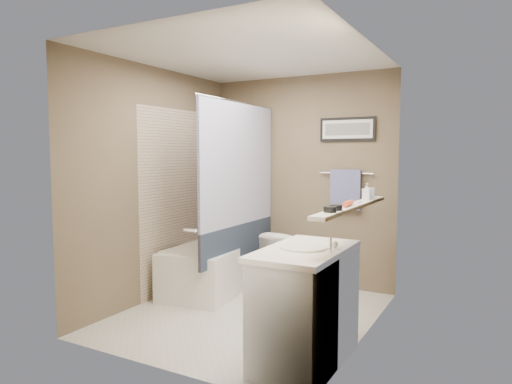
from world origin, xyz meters
The scene contains 33 objects.
ground centered at (0.00, 0.00, 0.00)m, with size 2.50×2.50×0.00m, color beige.
ceiling centered at (0.00, 0.00, 2.38)m, with size 2.20×2.50×0.04m, color silver.
wall_back centered at (0.00, 1.23, 1.20)m, with size 2.20×0.04×2.40m, color brown.
wall_front centered at (0.00, -1.23, 1.20)m, with size 2.20×0.04×2.40m, color brown.
wall_left centered at (-1.08, 0.00, 1.20)m, with size 0.04×2.50×2.40m, color brown.
wall_right centered at (1.08, 0.00, 1.20)m, with size 0.04×2.50×2.40m, color brown.
tile_surround centered at (-1.09, 0.50, 1.00)m, with size 0.02×1.55×2.00m, color #C2AC93.
curtain_rod centered at (-0.40, 0.50, 2.05)m, with size 0.02×0.02×1.55m, color silver.
curtain_upper centered at (-0.40, 0.50, 1.40)m, with size 0.03×1.45×1.28m, color silver.
curtain_lower centered at (-0.40, 0.50, 0.58)m, with size 0.03×1.45×0.36m, color #253045.
mirror centered at (1.09, -0.15, 1.62)m, with size 0.02×1.60×1.00m, color silver.
shelf centered at (1.04, -0.15, 1.10)m, with size 0.12×1.60×0.03m, color silver.
towel_bar centered at (0.55, 1.22, 1.30)m, with size 0.02×0.02×0.60m, color silver.
towel centered at (0.55, 1.20, 1.12)m, with size 0.34×0.05×0.44m, color #8990C8.
art_frame centered at (0.55, 1.23, 1.78)m, with size 0.62×0.03×0.26m, color black.
art_mat centered at (0.55, 1.22, 1.78)m, with size 0.56×0.00×0.20m, color white.
art_image centered at (0.55, 1.22, 1.78)m, with size 0.50×0.00×0.13m, color #595959.
door centered at (0.55, -1.24, 1.00)m, with size 0.80×0.02×2.00m, color silver.
door_handle centered at (0.22, -1.19, 1.00)m, with size 0.02×0.02×0.10m, color silver.
bathtub centered at (-0.75, 0.59, 0.25)m, with size 0.70×1.50×0.50m, color white.
tub_rim centered at (-0.75, 0.59, 0.50)m, with size 0.56×1.36×0.02m, color white.
toilet centered at (0.04, 0.86, 0.34)m, with size 0.38×0.66×0.67m, color white.
vanity centered at (0.85, -0.66, 0.40)m, with size 0.50×0.90×0.80m, color white.
countertop centered at (0.84, -0.66, 0.82)m, with size 0.54×0.96×0.04m, color white.
sink_basin centered at (0.83, -0.66, 0.85)m, with size 0.34×0.34×0.01m, color white.
faucet_spout centered at (1.03, -0.66, 0.89)m, with size 0.02×0.02×0.10m, color silver.
faucet_knob centered at (1.03, -0.56, 0.87)m, with size 0.05×0.05×0.05m, color silver.
candle_bowl_near centered at (1.04, -0.69, 1.14)m, with size 0.09×0.09×0.04m, color black.
candle_bowl_far centered at (1.04, -0.56, 1.14)m, with size 0.09×0.09×0.04m, color black.
hair_brush_front centered at (1.04, -0.28, 1.14)m, with size 0.04×0.04×0.22m, color #C9491C.
pink_comb centered at (1.04, 0.00, 1.12)m, with size 0.03×0.16×0.01m, color #F797CB.
glass_jar centered at (1.04, 0.39, 1.17)m, with size 0.08×0.08×0.10m, color silver.
soap_bottle centered at (1.04, 0.26, 1.19)m, with size 0.07×0.07×0.14m, color #999999.
Camera 1 is at (2.07, -3.65, 1.52)m, focal length 32.00 mm.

